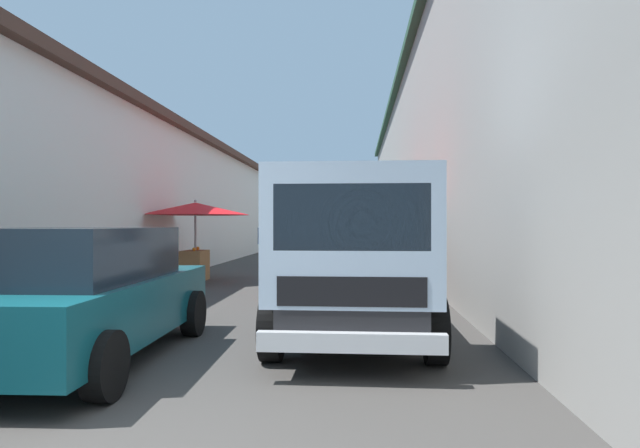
# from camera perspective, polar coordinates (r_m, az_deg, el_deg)

# --- Properties ---
(ground) EXTENTS (90.00, 90.00, 0.00)m
(ground) POSITION_cam_1_polar(r_m,az_deg,el_deg) (16.66, -1.94, -5.11)
(ground) COLOR #3D3A38
(building_left_whitewash) EXTENTS (49.80, 7.50, 4.45)m
(building_left_whitewash) POSITION_cam_1_polar(r_m,az_deg,el_deg) (20.65, -20.69, 2.09)
(building_left_whitewash) COLOR silver
(building_left_whitewash) RESTS_ON ground
(building_right_concrete) EXTENTS (49.80, 7.50, 7.17)m
(building_right_concrete) POSITION_cam_1_polar(r_m,az_deg,el_deg) (19.58, 19.41, 6.18)
(building_right_concrete) COLOR gray
(building_right_concrete) RESTS_ON ground
(fruit_stall_far_right) EXTENTS (2.11, 2.11, 2.45)m
(fruit_stall_far_right) POSITION_cam_1_polar(r_m,az_deg,el_deg) (20.08, 4.27, 0.88)
(fruit_stall_far_right) COLOR #9E9EA3
(fruit_stall_far_right) RESTS_ON ground
(fruit_stall_near_right) EXTENTS (2.80, 2.80, 2.11)m
(fruit_stall_near_right) POSITION_cam_1_polar(r_m,az_deg,el_deg) (14.24, -13.08, 0.72)
(fruit_stall_near_right) COLOR #9E9EA3
(fruit_stall_near_right) RESTS_ON ground
(fruit_stall_near_left) EXTENTS (2.63, 2.63, 2.32)m
(fruit_stall_near_left) POSITION_cam_1_polar(r_m,az_deg,el_deg) (15.38, 6.05, 1.13)
(fruit_stall_near_left) COLOR #9E9EA3
(fruit_stall_near_left) RESTS_ON ground
(fruit_stall_mid_lane) EXTENTS (2.48, 2.48, 2.19)m
(fruit_stall_mid_lane) POSITION_cam_1_polar(r_m,az_deg,el_deg) (10.96, 3.52, 1.05)
(fruit_stall_mid_lane) COLOR #9E9EA3
(fruit_stall_mid_lane) RESTS_ON ground
(hatchback_car) EXTENTS (3.95, 2.00, 1.45)m
(hatchback_car) POSITION_cam_1_polar(r_m,az_deg,el_deg) (6.43, -24.09, -6.72)
(hatchback_car) COLOR #0F4C56
(hatchback_car) RESTS_ON ground
(delivery_truck) EXTENTS (4.94, 2.01, 2.08)m
(delivery_truck) POSITION_cam_1_polar(r_m,az_deg,el_deg) (6.48, 3.60, -3.98)
(delivery_truck) COLOR black
(delivery_truck) RESTS_ON ground
(vendor_by_crates) EXTENTS (0.60, 0.33, 1.57)m
(vendor_by_crates) POSITION_cam_1_polar(r_m,az_deg,el_deg) (19.09, -6.03, -1.75)
(vendor_by_crates) COLOR #232328
(vendor_by_crates) RESTS_ON ground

